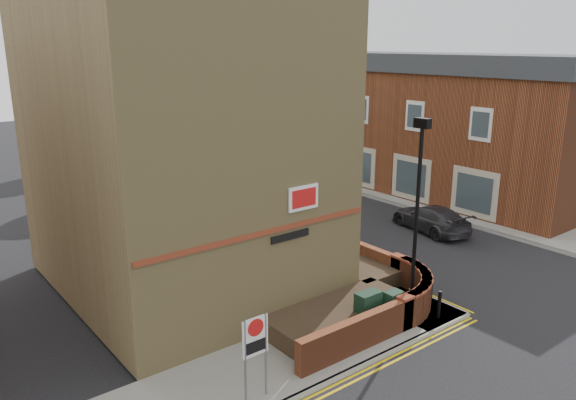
# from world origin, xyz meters

# --- Properties ---
(ground) EXTENTS (120.00, 120.00, 0.00)m
(ground) POSITION_xyz_m (0.00, 0.00, 0.00)
(ground) COLOR black
(ground) RESTS_ON ground
(pavement_corner) EXTENTS (13.00, 3.00, 0.12)m
(pavement_corner) POSITION_xyz_m (-3.50, 1.50, 0.06)
(pavement_corner) COLOR gray
(pavement_corner) RESTS_ON ground
(pavement_main) EXTENTS (2.00, 32.00, 0.12)m
(pavement_main) POSITION_xyz_m (2.00, 16.00, 0.06)
(pavement_main) COLOR gray
(pavement_main) RESTS_ON ground
(pavement_far) EXTENTS (4.00, 40.00, 0.12)m
(pavement_far) POSITION_xyz_m (13.00, 13.00, 0.06)
(pavement_far) COLOR gray
(pavement_far) RESTS_ON ground
(kerb_side) EXTENTS (13.00, 0.15, 0.12)m
(kerb_side) POSITION_xyz_m (-3.50, 0.00, 0.06)
(kerb_side) COLOR gray
(kerb_side) RESTS_ON ground
(kerb_main_near) EXTENTS (0.15, 32.00, 0.12)m
(kerb_main_near) POSITION_xyz_m (3.00, 16.00, 0.06)
(kerb_main_near) COLOR gray
(kerb_main_near) RESTS_ON ground
(kerb_main_far) EXTENTS (0.15, 40.00, 0.12)m
(kerb_main_far) POSITION_xyz_m (11.00, 13.00, 0.06)
(kerb_main_far) COLOR gray
(kerb_main_far) RESTS_ON ground
(yellow_lines_side) EXTENTS (13.00, 0.28, 0.01)m
(yellow_lines_side) POSITION_xyz_m (-3.50, -0.25, 0.01)
(yellow_lines_side) COLOR gold
(yellow_lines_side) RESTS_ON ground
(yellow_lines_main) EXTENTS (0.28, 32.00, 0.01)m
(yellow_lines_main) POSITION_xyz_m (3.25, 16.00, 0.01)
(yellow_lines_main) COLOR gold
(yellow_lines_main) RESTS_ON ground
(corner_building) EXTENTS (8.95, 10.40, 13.60)m
(corner_building) POSITION_xyz_m (-2.84, 8.00, 6.23)
(corner_building) COLOR tan
(corner_building) RESTS_ON ground
(garden_wall) EXTENTS (6.80, 6.00, 1.20)m
(garden_wall) POSITION_xyz_m (0.00, 2.50, 0.00)
(garden_wall) COLOR brown
(garden_wall) RESTS_ON ground
(lamppost) EXTENTS (0.25, 0.50, 6.30)m
(lamppost) POSITION_xyz_m (1.60, 1.20, 3.34)
(lamppost) COLOR black
(lamppost) RESTS_ON pavement_corner
(utility_cabinet_large) EXTENTS (0.80, 0.45, 1.20)m
(utility_cabinet_large) POSITION_xyz_m (-0.30, 1.30, 0.72)
(utility_cabinet_large) COLOR black
(utility_cabinet_large) RESTS_ON pavement_corner
(utility_cabinet_small) EXTENTS (0.55, 0.40, 1.10)m
(utility_cabinet_small) POSITION_xyz_m (0.50, 1.00, 0.67)
(utility_cabinet_small) COLOR black
(utility_cabinet_small) RESTS_ON pavement_corner
(bollard_near) EXTENTS (0.11, 0.11, 0.90)m
(bollard_near) POSITION_xyz_m (2.00, 0.40, 0.57)
(bollard_near) COLOR black
(bollard_near) RESTS_ON pavement_corner
(bollard_far) EXTENTS (0.11, 0.11, 0.90)m
(bollard_far) POSITION_xyz_m (2.60, 1.20, 0.57)
(bollard_far) COLOR black
(bollard_far) RESTS_ON pavement_corner
(zone_sign) EXTENTS (0.72, 0.07, 2.20)m
(zone_sign) POSITION_xyz_m (-5.00, 0.50, 1.64)
(zone_sign) COLOR slate
(zone_sign) RESTS_ON pavement_corner
(far_terrace) EXTENTS (5.40, 30.40, 8.00)m
(far_terrace) POSITION_xyz_m (14.50, 17.00, 4.04)
(far_terrace) COLOR brown
(far_terrace) RESTS_ON ground
(far_terrace_cream) EXTENTS (5.40, 12.40, 8.00)m
(far_terrace_cream) POSITION_xyz_m (14.50, 38.00, 4.05)
(far_terrace_cream) COLOR #C2B2A0
(far_terrace_cream) RESTS_ON ground
(tree_near) EXTENTS (3.64, 3.65, 6.70)m
(tree_near) POSITION_xyz_m (2.00, 14.05, 4.70)
(tree_near) COLOR #382B1E
(tree_near) RESTS_ON pavement_main
(tree_mid) EXTENTS (4.03, 4.03, 7.42)m
(tree_mid) POSITION_xyz_m (2.00, 22.05, 5.20)
(tree_mid) COLOR #382B1E
(tree_mid) RESTS_ON pavement_main
(tree_far) EXTENTS (3.81, 3.81, 7.00)m
(tree_far) POSITION_xyz_m (2.00, 30.05, 4.91)
(tree_far) COLOR #382B1E
(tree_far) RESTS_ON pavement_main
(traffic_light_assembly) EXTENTS (0.20, 0.16, 4.20)m
(traffic_light_assembly) POSITION_xyz_m (2.40, 25.00, 2.78)
(traffic_light_assembly) COLOR black
(traffic_light_assembly) RESTS_ON pavement_main
(silver_car_near) EXTENTS (2.26, 4.43, 1.39)m
(silver_car_near) POSITION_xyz_m (3.60, 15.56, 0.70)
(silver_car_near) COLOR #A3A7AB
(silver_car_near) RESTS_ON ground
(red_car_main) EXTENTS (3.08, 5.55, 1.47)m
(red_car_main) POSITION_xyz_m (3.82, 21.70, 0.73)
(red_car_main) COLOR maroon
(red_car_main) RESTS_ON ground
(grey_car_far) EXTENTS (2.45, 4.47, 1.23)m
(grey_car_far) POSITION_xyz_m (9.00, 6.25, 0.61)
(grey_car_far) COLOR #2B292E
(grey_car_far) RESTS_ON ground
(silver_car_far) EXTENTS (2.36, 4.73, 1.55)m
(silver_car_far) POSITION_xyz_m (9.01, 17.05, 0.77)
(silver_car_far) COLOR #A2A5A9
(silver_car_far) RESTS_ON ground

